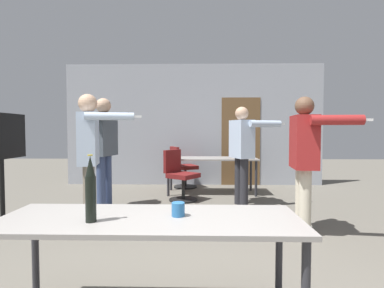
{
  "coord_description": "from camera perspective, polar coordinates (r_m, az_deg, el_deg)",
  "views": [
    {
      "loc": [
        0.12,
        -1.5,
        1.28
      ],
      "look_at": [
        0.03,
        2.46,
        1.1
      ],
      "focal_mm": 28.0,
      "sensor_mm": 36.0,
      "label": 1
    }
  ],
  "objects": [
    {
      "name": "back_wall",
      "position": [
        7.08,
        0.59,
        3.61
      ],
      "size": [
        6.02,
        0.12,
        2.84
      ],
      "color": "#A3A8B2",
      "rests_on": "ground_plane"
    },
    {
      "name": "person_far_watching",
      "position": [
        3.89,
        20.72,
        -1.56
      ],
      "size": [
        0.77,
        0.75,
        1.69
      ],
      "rotation": [
        0.0,
        0.0,
        -1.68
      ],
      "color": "beige",
      "rests_on": "ground_plane"
    },
    {
      "name": "beer_bottle",
      "position": [
        1.92,
        -18.75,
        -8.33
      ],
      "size": [
        0.06,
        0.06,
        0.41
      ],
      "color": "black",
      "rests_on": "conference_table_near"
    },
    {
      "name": "drink_cup",
      "position": [
        1.97,
        -2.66,
        -12.33
      ],
      "size": [
        0.08,
        0.08,
        0.09
      ],
      "color": "#2866A3",
      "rests_on": "conference_table_near"
    },
    {
      "name": "tv_screen",
      "position": [
        4.63,
        -32.58,
        -2.26
      ],
      "size": [
        0.44,
        1.04,
        1.51
      ],
      "rotation": [
        0.0,
        0.0,
        1.57
      ],
      "color": "black",
      "rests_on": "ground_plane"
    },
    {
      "name": "office_chair_mid_tucked",
      "position": [
        6.71,
        -1.88,
        -4.7
      ],
      "size": [
        0.66,
        0.63,
        0.92
      ],
      "rotation": [
        0.0,
        0.0,
        5.15
      ],
      "color": "black",
      "rests_on": "ground_plane"
    },
    {
      "name": "office_chair_side_rolled",
      "position": [
        5.54,
        -2.29,
        -6.26
      ],
      "size": [
        0.68,
        0.67,
        0.92
      ],
      "rotation": [
        0.0,
        0.0,
        4.09
      ],
      "color": "black",
      "rests_on": "ground_plane"
    },
    {
      "name": "person_left_plaid",
      "position": [
        4.0,
        -18.92,
        -0.62
      ],
      "size": [
        0.85,
        0.57,
        1.74
      ],
      "rotation": [
        0.0,
        0.0,
        -1.37
      ],
      "color": "slate",
      "rests_on": "ground_plane"
    },
    {
      "name": "conference_table_far",
      "position": [
        6.11,
        3.72,
        -3.3
      ],
      "size": [
        1.83,
        0.7,
        0.73
      ],
      "color": "gray",
      "rests_on": "ground_plane"
    },
    {
      "name": "person_center_tall",
      "position": [
        5.04,
        -16.3,
        0.29
      ],
      "size": [
        0.78,
        0.8,
        1.8
      ],
      "rotation": [
        0.0,
        0.0,
        -1.81
      ],
      "color": "#3D4C75",
      "rests_on": "ground_plane"
    },
    {
      "name": "conference_table_near",
      "position": [
        2.0,
        -8.06,
        -15.59
      ],
      "size": [
        1.91,
        0.66,
        0.73
      ],
      "color": "gray",
      "rests_on": "ground_plane"
    },
    {
      "name": "person_right_polo",
      "position": [
        5.16,
        9.57,
        -0.5
      ],
      "size": [
        0.91,
        0.65,
        1.68
      ],
      "rotation": [
        0.0,
        0.0,
        -1.23
      ],
      "color": "#28282D",
      "rests_on": "ground_plane"
    }
  ]
}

